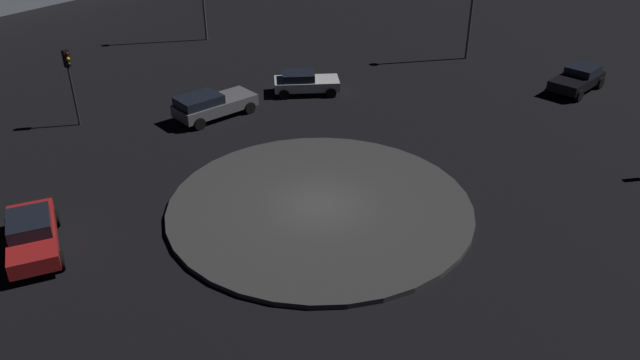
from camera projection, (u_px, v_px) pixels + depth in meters
ground_plane at (320, 208)px, 26.76m from camera, size 119.16×119.16×0.00m
roundabout_island at (320, 206)px, 26.71m from camera, size 12.97×12.97×0.22m
car_red at (32, 234)px, 23.72m from camera, size 3.08×4.69×1.49m
car_black at (578, 78)px, 38.30m from camera, size 4.18×2.27×1.40m
car_grey at (212, 104)px, 34.69m from camera, size 4.60×2.14×1.46m
car_white at (305, 82)px, 37.88m from camera, size 4.15×3.74×1.33m
traffic_light_south at (69, 73)px, 32.72m from camera, size 0.35×0.38×4.20m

